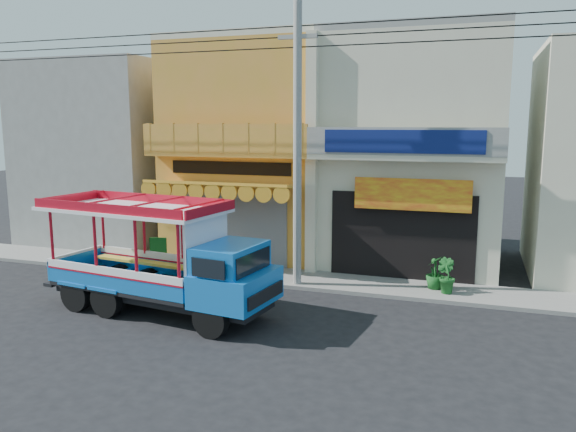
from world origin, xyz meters
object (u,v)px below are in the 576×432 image
at_px(utility_pole, 302,125).
at_px(potted_plant_b, 446,276).
at_px(green_sign, 158,252).
at_px(potted_plant_c, 435,272).
at_px(songthaew_truck, 173,262).

height_order(utility_pole, potted_plant_b, utility_pole).
xyz_separation_m(green_sign, potted_plant_c, (9.66, -0.08, 0.11)).
relative_size(songthaew_truck, potted_plant_c, 6.75).
bearing_deg(green_sign, songthaew_truck, -54.39).
distance_m(green_sign, potted_plant_b, 10.00).
bearing_deg(utility_pole, green_sign, 171.01).
distance_m(utility_pole, potted_plant_b, 6.18).
relative_size(green_sign, potted_plant_c, 0.92).
height_order(songthaew_truck, green_sign, songthaew_truck).
distance_m(utility_pole, green_sign, 7.30).
distance_m(songthaew_truck, potted_plant_c, 7.86).
relative_size(songthaew_truck, green_sign, 7.32).
xyz_separation_m(songthaew_truck, green_sign, (-3.21, 4.48, -0.98)).
bearing_deg(potted_plant_b, green_sign, 40.44).
distance_m(utility_pole, potted_plant_c, 6.00).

